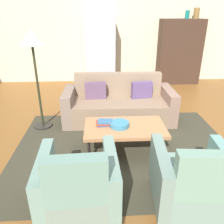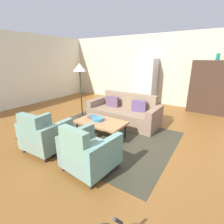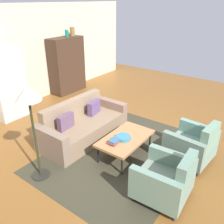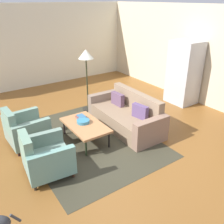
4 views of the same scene
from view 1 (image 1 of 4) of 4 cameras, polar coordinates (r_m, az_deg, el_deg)
The scene contains 14 objects.
ground_plane at distance 3.95m, azimuth 8.29°, elevation -6.47°, with size 11.40×11.40×0.00m, color brown.
wall_back at distance 7.03m, azimuth 3.18°, elevation 19.12°, with size 9.50×0.12×2.80m, color beige.
area_rug at distance 3.64m, azimuth 3.03°, elevation -8.99°, with size 3.40×2.60×0.01m, color #393627.
couch at distance 4.52m, azimuth 1.65°, elevation 1.90°, with size 2.11×0.93×0.86m.
coffee_table at distance 3.41m, azimuth 3.25°, elevation -4.14°, with size 1.20×0.70×0.42m.
armchair_left at distance 2.46m, azimuth -8.36°, elevation -18.07°, with size 0.84×0.84×0.88m.
armchair_right at distance 2.63m, azimuth 19.68°, elevation -16.30°, with size 0.87×0.87×0.88m.
fruit_bowl at distance 3.37m, azimuth 1.89°, elevation -3.11°, with size 0.28×0.28×0.07m, color teal.
book_stack at distance 3.42m, azimuth -1.69°, elevation -2.69°, with size 0.28×0.19×0.07m.
cabinet at distance 7.10m, azimuth 16.51°, elevation 14.20°, with size 1.20×0.51×1.80m.
vase_tall at distance 7.05m, azimuth 18.36°, elevation 22.20°, with size 0.11×0.11×0.21m, color #147768.
vase_round at distance 7.14m, azimuth 20.42°, elevation 22.21°, with size 0.16×0.16×0.28m, color olive.
refrigerator at distance 6.60m, azimuth -2.91°, elevation 14.67°, with size 0.80×0.73×1.85m.
floor_lamp at distance 4.05m, azimuth -19.30°, elevation 15.02°, with size 0.40×0.40×1.72m.
Camera 1 is at (-0.75, -3.33, 1.98)m, focal length 36.45 mm.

